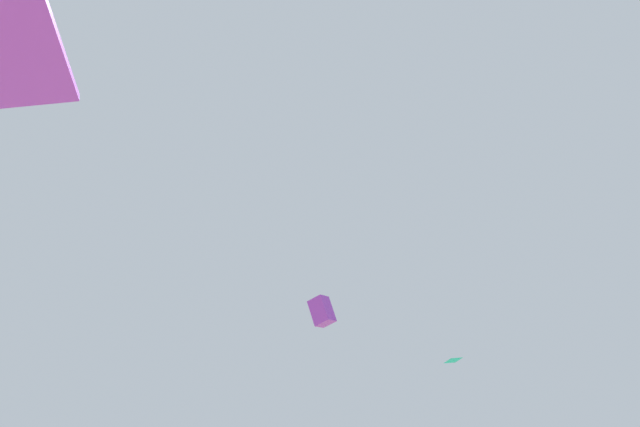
{
  "coord_description": "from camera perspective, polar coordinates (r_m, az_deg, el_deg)",
  "views": [
    {
      "loc": [
        1.89,
        -0.5,
        0.97
      ],
      "look_at": [
        0.11,
        2.23,
        3.25
      ],
      "focal_mm": 35.36,
      "sensor_mm": 36.0,
      "label": 1
    }
  ],
  "objects": [
    {
      "name": "distant_kite_teal_far_center",
      "position": [
        38.18,
        11.93,
        -12.81
      ],
      "size": [
        1.0,
        0.98,
        0.33
      ],
      "color": "#19B2AD"
    },
    {
      "name": "distant_kite_purple_mid_right",
      "position": [
        18.76,
        0.17,
        -8.84
      ],
      "size": [
        0.63,
        0.72,
        0.97
      ],
      "color": "purple"
    }
  ]
}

